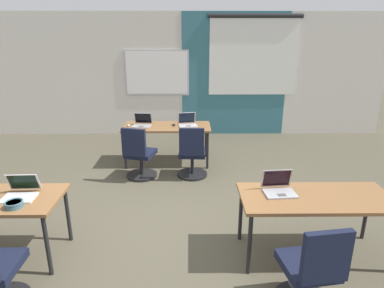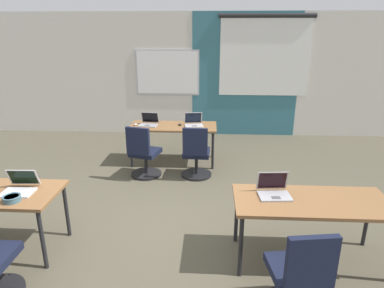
% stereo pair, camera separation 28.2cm
% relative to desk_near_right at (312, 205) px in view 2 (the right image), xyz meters
% --- Properties ---
extents(ground_plane, '(24.00, 24.00, 0.00)m').
position_rel_desk_near_right_xyz_m(ground_plane, '(-1.75, 0.60, -0.66)').
color(ground_plane, '#4C4738').
extents(back_wall_assembly, '(10.00, 0.27, 2.80)m').
position_rel_desk_near_right_xyz_m(back_wall_assembly, '(-1.70, 4.80, 0.75)').
color(back_wall_assembly, silver).
rests_on(back_wall_assembly, ground).
extents(desk_near_right, '(1.60, 0.70, 0.72)m').
position_rel_desk_near_right_xyz_m(desk_near_right, '(0.00, 0.00, 0.00)').
color(desk_near_right, brown).
rests_on(desk_near_right, ground).
extents(desk_far_center, '(1.60, 0.70, 0.72)m').
position_rel_desk_near_right_xyz_m(desk_far_center, '(-1.75, 2.80, 0.00)').
color(desk_far_center, brown).
rests_on(desk_far_center, ground).
extents(laptop_near_right_inner, '(0.35, 0.31, 0.23)m').
position_rel_desk_near_right_xyz_m(laptop_near_right_inner, '(-0.38, 0.10, 0.11)').
color(laptop_near_right_inner, '#9E9EA3').
rests_on(laptop_near_right_inner, desk_near_right).
extents(chair_near_right_inner, '(0.52, 0.57, 0.92)m').
position_rel_desk_near_right_xyz_m(chair_near_right_inner, '(-0.30, -0.79, -0.28)').
color(chair_near_right_inner, black).
rests_on(chair_near_right_inner, ground).
extents(laptop_far_left, '(0.36, 0.33, 0.23)m').
position_rel_desk_near_right_xyz_m(laptop_far_left, '(-2.20, 2.80, 0.11)').
color(laptop_far_left, '#9E9EA3').
rests_on(laptop_far_left, desk_far_center).
extents(mouse_far_left, '(0.06, 0.10, 0.03)m').
position_rel_desk_near_right_xyz_m(mouse_far_left, '(-2.45, 2.77, 0.08)').
color(mouse_far_left, '#B2B2B7').
rests_on(mouse_far_left, desk_far_center).
extents(chair_far_left, '(0.54, 0.59, 0.92)m').
position_rel_desk_near_right_xyz_m(chair_far_left, '(-2.18, 2.09, -0.28)').
color(chair_far_left, black).
rests_on(chair_far_left, ground).
extents(laptop_far_right, '(0.37, 0.34, 0.23)m').
position_rel_desk_near_right_xyz_m(laptop_far_right, '(-1.37, 2.82, 0.11)').
color(laptop_far_right, '#B7B7BC').
rests_on(laptop_far_right, desk_far_center).
extents(mouse_far_right, '(0.08, 0.11, 0.03)m').
position_rel_desk_near_right_xyz_m(mouse_far_right, '(-1.62, 2.81, 0.08)').
color(mouse_far_right, black).
rests_on(mouse_far_right, desk_far_center).
extents(chair_far_right, '(0.52, 0.55, 0.92)m').
position_rel_desk_near_right_xyz_m(chair_far_right, '(-1.29, 2.11, -0.28)').
color(chair_far_right, black).
rests_on(chair_far_right, ground).
extents(laptop_near_left_inner, '(0.34, 0.33, 0.22)m').
position_rel_desk_near_right_xyz_m(laptop_near_left_inner, '(-3.11, 0.03, 0.11)').
color(laptop_near_left_inner, silver).
rests_on(laptop_near_left_inner, desk_near_left).
extents(snack_bowl, '(0.18, 0.18, 0.06)m').
position_rel_desk_near_right_xyz_m(snack_bowl, '(-3.07, -0.20, 0.10)').
color(snack_bowl, '#3D6070').
rests_on(snack_bowl, desk_near_left).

